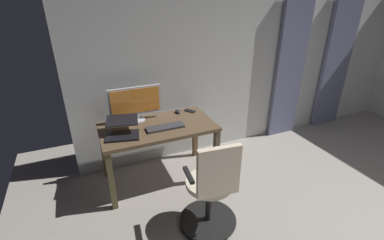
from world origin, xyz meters
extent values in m
cube|color=silver|center=(0.00, -2.63, 1.28)|extent=(5.31, 0.10, 2.57)
cube|color=slate|center=(-1.39, -2.52, 1.08)|extent=(0.54, 0.06, 2.15)
cube|color=slate|center=(-0.44, -2.52, 1.08)|extent=(0.49, 0.06, 2.15)
cube|color=brown|center=(1.73, -2.13, 0.71)|extent=(1.28, 0.70, 0.04)
cube|color=brown|center=(1.13, -1.82, 0.34)|extent=(0.06, 0.06, 0.69)
cube|color=brown|center=(2.33, -1.82, 0.34)|extent=(0.06, 0.06, 0.69)
cube|color=brown|center=(1.13, -2.44, 0.34)|extent=(0.06, 0.06, 0.69)
cube|color=brown|center=(2.33, -2.44, 0.34)|extent=(0.06, 0.06, 0.69)
cylinder|color=black|center=(1.51, -1.24, 0.04)|extent=(0.56, 0.56, 0.02)
sphere|color=black|center=(1.26, -1.21, 0.03)|extent=(0.05, 0.05, 0.05)
sphere|color=black|center=(1.41, -1.48, 0.03)|extent=(0.05, 0.05, 0.05)
sphere|color=black|center=(1.70, -1.41, 0.03)|extent=(0.05, 0.05, 0.05)
sphere|color=black|center=(1.73, -1.11, 0.03)|extent=(0.05, 0.05, 0.05)
sphere|color=black|center=(1.46, -0.99, 0.03)|extent=(0.05, 0.05, 0.05)
cylinder|color=black|center=(1.51, -1.24, 0.25)|extent=(0.06, 0.06, 0.43)
cylinder|color=beige|center=(1.51, -1.24, 0.49)|extent=(0.48, 0.48, 0.05)
cube|color=beige|center=(1.53, -1.04, 0.75)|extent=(0.38, 0.09, 0.47)
cube|color=black|center=(1.71, -1.26, 0.63)|extent=(0.06, 0.24, 0.03)
cube|color=black|center=(1.31, -1.22, 0.63)|extent=(0.06, 0.24, 0.03)
cylinder|color=#B7BCC1|center=(1.91, -2.36, 0.73)|extent=(0.18, 0.18, 0.01)
cylinder|color=#B7BCC1|center=(1.91, -2.36, 0.77)|extent=(0.04, 0.04, 0.07)
cube|color=#B7BCC1|center=(1.91, -2.36, 0.97)|extent=(0.60, 0.03, 0.32)
cube|color=orange|center=(1.91, -2.34, 0.97)|extent=(0.56, 0.01, 0.28)
cube|color=#333338|center=(1.67, -2.03, 0.74)|extent=(0.42, 0.14, 0.02)
cube|color=black|center=(2.14, -2.02, 0.74)|extent=(0.38, 0.31, 0.02)
cube|color=black|center=(2.11, -2.13, 0.86)|extent=(0.38, 0.30, 0.04)
ellipsoid|color=#232328|center=(1.39, -2.37, 0.74)|extent=(0.06, 0.10, 0.04)
cube|color=black|center=(1.24, -2.36, 0.73)|extent=(0.14, 0.16, 0.01)
camera|label=1|loc=(2.46, 0.56, 2.09)|focal=25.39mm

